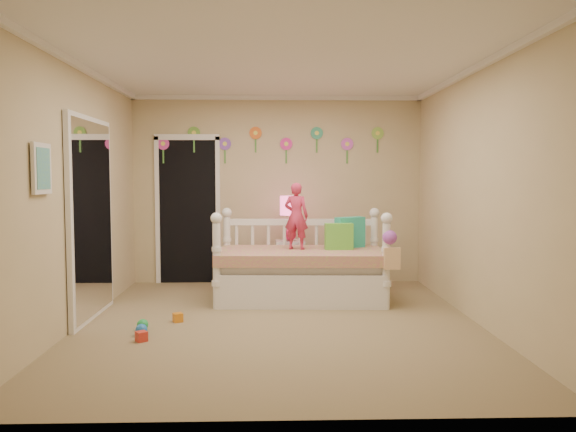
{
  "coord_description": "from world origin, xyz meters",
  "views": [
    {
      "loc": [
        -0.08,
        -5.55,
        1.48
      ],
      "look_at": [
        0.1,
        0.6,
        1.05
      ],
      "focal_mm": 34.8,
      "sensor_mm": 36.0,
      "label": 1
    }
  ],
  "objects_px": {
    "child": "(296,216)",
    "table_lamp": "(290,211)",
    "daybed": "(301,255)",
    "nightstand": "(290,264)"
  },
  "relations": [
    {
      "from": "child",
      "to": "table_lamp",
      "type": "height_order",
      "value": "child"
    },
    {
      "from": "daybed",
      "to": "nightstand",
      "type": "xyz_separation_m",
      "value": [
        -0.1,
        0.72,
        -0.23
      ]
    },
    {
      "from": "child",
      "to": "table_lamp",
      "type": "relative_size",
      "value": 1.36
    },
    {
      "from": "daybed",
      "to": "table_lamp",
      "type": "relative_size",
      "value": 3.38
    },
    {
      "from": "daybed",
      "to": "table_lamp",
      "type": "bearing_deg",
      "value": 100.65
    },
    {
      "from": "daybed",
      "to": "nightstand",
      "type": "bearing_deg",
      "value": 100.65
    },
    {
      "from": "daybed",
      "to": "table_lamp",
      "type": "distance_m",
      "value": 0.87
    },
    {
      "from": "nightstand",
      "to": "daybed",
      "type": "bearing_deg",
      "value": -83.54
    },
    {
      "from": "daybed",
      "to": "child",
      "type": "relative_size",
      "value": 2.49
    },
    {
      "from": "daybed",
      "to": "nightstand",
      "type": "relative_size",
      "value": 3.16
    }
  ]
}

